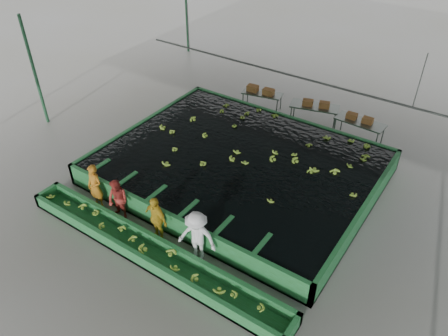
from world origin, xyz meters
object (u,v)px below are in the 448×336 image
Objects in this scene: worker_d at (197,237)px; packing_table_left at (262,101)px; box_stack_mid at (316,106)px; sorting_trough at (150,252)px; worker_c at (156,218)px; worker_a at (95,187)px; packing_table_mid at (313,115)px; packing_table_right at (358,131)px; box_stack_left at (260,93)px; box_stack_right at (359,121)px; flotation_tank at (239,167)px; worker_b at (118,200)px.

worker_d reaches higher than packing_table_left.
box_stack_mid is (-0.50, 9.54, 0.05)m from worker_d.
worker_c is (-0.39, 0.80, 0.59)m from sorting_trough.
packing_table_mid is at bearing 68.26° from worker_a.
worker_c is at bearing -109.16° from packing_table_right.
box_stack_left is at bearing 179.25° from packing_table_right.
packing_table_right is at bearing -18.04° from box_stack_right.
sorting_trough is at bearing -94.19° from box_stack_mid.
packing_table_left is at bearing 178.67° from packing_table_right.
packing_table_left is at bearing 111.11° from flotation_tank.
packing_table_mid is at bearing 82.44° from flotation_tank.
flotation_tank is 5.90m from box_stack_right.
box_stack_left is at bearing 101.56° from sorting_trough.
worker_c reaches higher than packing_table_right.
flotation_tank is 5.62m from packing_table_left.
box_stack_right is at bearing 60.51° from worker_b.
box_stack_mid reaches higher than sorting_trough.
box_stack_mid is at bearing 85.81° from sorting_trough.
sorting_trough is at bearing -22.93° from worker_b.
packing_table_right is at bearing 57.56° from worker_a.
sorting_trough is 8.72× the size of box_stack_right.
packing_table_mid is (1.09, 9.57, -0.35)m from worker_c.
worker_b is 1.17× the size of box_stack_left.
worker_b is at bearing 0.39° from worker_a.
worker_d is (1.65, 0.00, 0.09)m from worker_c.
flotation_tank is 4.74× the size of packing_table_right.
box_stack_left reaches higher than packing_table_mid.
flotation_tank is 5.89m from packing_table_right.
packing_table_left is at bearing 101.08° from sorting_trough.
sorting_trough is 5.74× the size of worker_a.
packing_table_right is at bearing -3.66° from packing_table_mid.
worker_a is 1.52× the size of box_stack_right.
flotation_tank is at bearing -118.72° from box_stack_right.
worker_b is at bearing 159.08° from sorting_trough.
box_stack_left is at bearing -179.13° from box_stack_mid.
box_stack_mid is 1.05× the size of box_stack_right.
box_stack_mid is at bearing -0.09° from packing_table_left.
packing_table_mid is at bearing 77.72° from worker_d.
box_stack_right reaches higher than packing_table_right.
box_stack_right reaches higher than packing_table_left.
packing_table_left is at bearing 93.36° from worker_d.
sorting_trough is 10.53m from box_stack_left.
flotation_tank is 5.32m from box_stack_mid.
worker_a reaches higher than packing_table_right.
worker_a is at bearing -112.13° from packing_table_mid.
sorting_trough is at bearing -105.78° from packing_table_right.
box_stack_mid is (0.76, 5.24, 0.54)m from flotation_tank.
sorting_trough is 8.30× the size of box_stack_mid.
box_stack_right is at bearing -2.43° from box_stack_mid.
flotation_tank is 5.62m from box_stack_left.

